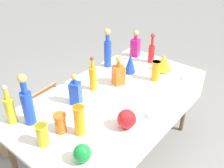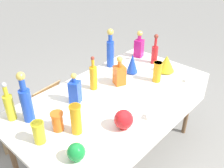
{
  "view_description": "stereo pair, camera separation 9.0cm",
  "coord_description": "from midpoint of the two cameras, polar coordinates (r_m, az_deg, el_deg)",
  "views": [
    {
      "loc": [
        -1.39,
        -1.13,
        1.95
      ],
      "look_at": [
        0.0,
        0.0,
        0.86
      ],
      "focal_mm": 40.0,
      "sensor_mm": 36.0,
      "label": 1
    },
    {
      "loc": [
        -1.33,
        -1.2,
        1.95
      ],
      "look_at": [
        0.0,
        0.0,
        0.86
      ],
      "focal_mm": 40.0,
      "sensor_mm": 36.0,
      "label": 2
    }
  ],
  "objects": [
    {
      "name": "slender_vase_2",
      "position": [
        1.7,
        -14.94,
        -10.51
      ],
      "size": [
        0.08,
        0.08,
        0.16
      ],
      "color": "yellow",
      "rests_on": "display_table"
    },
    {
      "name": "tall_bottle_4",
      "position": [
        1.94,
        -21.2,
        -4.63
      ],
      "size": [
        0.07,
        0.07,
        0.31
      ],
      "color": "yellow",
      "rests_on": "display_table"
    },
    {
      "name": "fluted_vase_0",
      "position": [
        2.43,
        5.74,
        4.66
      ],
      "size": [
        0.11,
        0.11,
        0.2
      ],
      "color": "blue",
      "rests_on": "display_table"
    },
    {
      "name": "fluted_vase_1",
      "position": [
        2.53,
        13.31,
        4.62
      ],
      "size": [
        0.17,
        0.17,
        0.17
      ],
      "color": "yellow",
      "rests_on": "display_table"
    },
    {
      "name": "price_tag_center",
      "position": [
        1.9,
        9.63,
        -7.12
      ],
      "size": [
        0.06,
        0.03,
        0.05
      ],
      "primitive_type": "cube",
      "rotation": [
        -0.21,
        0.0,
        0.21
      ],
      "color": "white",
      "rests_on": "display_table"
    },
    {
      "name": "square_decanter_2",
      "position": [
        2.0,
        -7.19,
        -1.57
      ],
      "size": [
        0.11,
        0.11,
        0.27
      ],
      "color": "blue",
      "rests_on": "display_table"
    },
    {
      "name": "ground_plane",
      "position": [
        2.65,
        1.02,
        -16.11
      ],
      "size": [
        40.0,
        40.0,
        0.0
      ],
      "primitive_type": "plane",
      "color": "gray"
    },
    {
      "name": "slender_vase_3",
      "position": [
        2.33,
        11.42,
        2.84
      ],
      "size": [
        0.08,
        0.08,
        0.19
      ],
      "color": "orange",
      "rests_on": "display_table"
    },
    {
      "name": "round_bowl_0",
      "position": [
        1.76,
        4.15,
        -8.11
      ],
      "size": [
        0.14,
        0.14,
        0.15
      ],
      "color": "red",
      "rests_on": "display_table"
    },
    {
      "name": "slender_vase_0",
      "position": [
        1.71,
        -6.74,
        -7.88
      ],
      "size": [
        0.08,
        0.08,
        0.22
      ],
      "color": "orange",
      "rests_on": "display_table"
    },
    {
      "name": "round_bowl_1",
      "position": [
        1.56,
        -6.49,
        -15.25
      ],
      "size": [
        0.11,
        0.11,
        0.12
      ],
      "color": "#198C38",
      "rests_on": "display_table"
    },
    {
      "name": "cardboard_box_behind_right",
      "position": [
        2.91,
        -19.76,
        -9.67
      ],
      "size": [
        0.47,
        0.44,
        0.34
      ],
      "color": "tan",
      "rests_on": "ground"
    },
    {
      "name": "tall_bottle_1",
      "position": [
        2.66,
        10.71,
        7.12
      ],
      "size": [
        0.07,
        0.07,
        0.32
      ],
      "color": "red",
      "rests_on": "display_table"
    },
    {
      "name": "display_table",
      "position": [
        2.17,
        1.85,
        -3.93
      ],
      "size": [
        1.82,
        0.94,
        0.76
      ],
      "color": "white",
      "rests_on": "ground"
    },
    {
      "name": "cardboard_box_behind_left",
      "position": [
        2.96,
        -12.13,
        -5.79
      ],
      "size": [
        0.46,
        0.41,
        0.47
      ],
      "color": "tan",
      "rests_on": "ground"
    },
    {
      "name": "slender_vase_1",
      "position": [
        1.77,
        -10.93,
        -8.25
      ],
      "size": [
        0.09,
        0.09,
        0.14
      ],
      "color": "orange",
      "rests_on": "display_table"
    },
    {
      "name": "price_tag_left",
      "position": [
        2.43,
        17.86,
        0.99
      ],
      "size": [
        0.06,
        0.03,
        0.04
      ],
      "primitive_type": "cube",
      "rotation": [
        -0.21,
        0.0,
        -0.21
      ],
      "color": "white",
      "rests_on": "display_table"
    },
    {
      "name": "square_decanter_0",
      "position": [
        2.24,
        2.87,
        2.39
      ],
      "size": [
        0.13,
        0.13,
        0.28
      ],
      "color": "orange",
      "rests_on": "display_table"
    },
    {
      "name": "tall_bottle_3",
      "position": [
        2.53,
        0.65,
        7.75
      ],
      "size": [
        0.07,
        0.07,
        0.4
      ],
      "color": "blue",
      "rests_on": "display_table"
    },
    {
      "name": "square_decanter_1",
      "position": [
        2.78,
        7.13,
        8.57
      ],
      "size": [
        0.1,
        0.1,
        0.3
      ],
      "color": "#C61972",
      "rests_on": "display_table"
    },
    {
      "name": "tall_bottle_2",
      "position": [
        2.16,
        -3.08,
        1.64
      ],
      "size": [
        0.07,
        0.07,
        0.31
      ],
      "color": "orange",
      "rests_on": "display_table"
    },
    {
      "name": "tall_bottle_0",
      "position": [
        1.86,
        -17.76,
        -3.75
      ],
      "size": [
        0.08,
        0.08,
        0.4
      ],
      "color": "blue",
      "rests_on": "display_table"
    }
  ]
}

